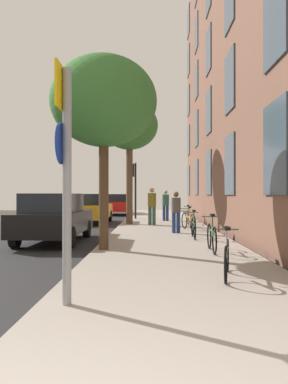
{
  "coord_description": "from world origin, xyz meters",
  "views": [
    {
      "loc": [
        0.55,
        -1.71,
        1.6
      ],
      "look_at": [
        0.33,
        10.22,
        1.68
      ],
      "focal_mm": 35.08,
      "sensor_mm": 36.0,
      "label": 1
    }
  ],
  "objects": [
    {
      "name": "ground_plane",
      "position": [
        -2.4,
        15.0,
        0.0
      ],
      "size": [
        41.8,
        41.8,
        0.0
      ],
      "primitive_type": "plane",
      "color": "#332D28"
    },
    {
      "name": "road_asphalt",
      "position": [
        -4.5,
        15.0,
        0.01
      ],
      "size": [
        7.0,
        38.0,
        0.01
      ],
      "primitive_type": "cube",
      "color": "#232326",
      "rests_on": "ground"
    },
    {
      "name": "sidewalk",
      "position": [
        1.1,
        15.0,
        0.06
      ],
      "size": [
        4.2,
        38.0,
        0.12
      ],
      "primitive_type": "cube",
      "color": "#9E9389",
      "rests_on": "ground"
    },
    {
      "name": "building_facade",
      "position": [
        3.69,
        14.5,
        8.14
      ],
      "size": [
        0.56,
        27.0,
        16.24
      ],
      "color": "brown",
      "rests_on": "ground"
    },
    {
      "name": "sign_post",
      "position": [
        -0.6,
        3.3,
        2.01
      ],
      "size": [
        0.15,
        0.6,
        3.21
      ],
      "color": "gray",
      "rests_on": "sidewalk"
    },
    {
      "name": "traffic_light",
      "position": [
        -0.51,
        21.32,
        2.47
      ],
      "size": [
        0.43,
        0.24,
        3.43
      ],
      "color": "black",
      "rests_on": "sidewalk"
    },
    {
      "name": "tree_near",
      "position": [
        -0.73,
        8.37,
        4.09
      ],
      "size": [
        2.88,
        2.88,
        5.22
      ],
      "color": "#4C3823",
      "rests_on": "sidewalk"
    },
    {
      "name": "tree_far",
      "position": [
        -0.54,
        17.1,
        5.02
      ],
      "size": [
        2.87,
        2.87,
        6.18
      ],
      "color": "brown",
      "rests_on": "sidewalk"
    },
    {
      "name": "bicycle_0",
      "position": [
        1.9,
        4.99,
        0.48
      ],
      "size": [
        0.53,
        1.61,
        0.92
      ],
      "color": "black",
      "rests_on": "sidewalk"
    },
    {
      "name": "bicycle_1",
      "position": [
        2.12,
        7.99,
        0.51
      ],
      "size": [
        0.42,
        1.72,
        0.98
      ],
      "color": "black",
      "rests_on": "sidewalk"
    },
    {
      "name": "bicycle_2",
      "position": [
        1.99,
        10.99,
        0.5
      ],
      "size": [
        0.42,
        1.69,
        0.96
      ],
      "color": "black",
      "rests_on": "sidewalk"
    },
    {
      "name": "bicycle_3",
      "position": [
        2.12,
        13.99,
        0.5
      ],
      "size": [
        0.55,
        1.74,
        0.98
      ],
      "color": "black",
      "rests_on": "sidewalk"
    },
    {
      "name": "bicycle_4",
      "position": [
        2.39,
        16.99,
        0.5
      ],
      "size": [
        0.42,
        1.73,
        0.97
      ],
      "color": "black",
      "rests_on": "sidewalk"
    },
    {
      "name": "pedestrian_0",
      "position": [
        1.51,
        12.72,
        1.03
      ],
      "size": [
        0.39,
        0.39,
        1.59
      ],
      "color": "navy",
      "rests_on": "sidewalk"
    },
    {
      "name": "pedestrian_1",
      "position": [
        0.59,
        16.6,
        1.16
      ],
      "size": [
        0.46,
        0.46,
        1.81
      ],
      "color": "#33594C",
      "rests_on": "sidewalk"
    },
    {
      "name": "pedestrian_2",
      "position": [
        1.37,
        19.42,
        1.11
      ],
      "size": [
        0.45,
        0.45,
        1.73
      ],
      "color": "navy",
      "rests_on": "sidewalk"
    },
    {
      "name": "car_0",
      "position": [
        -2.66,
        10.7,
        0.84
      ],
      "size": [
        1.87,
        4.47,
        1.62
      ],
      "color": "black",
      "rests_on": "road_asphalt"
    },
    {
      "name": "car_1",
      "position": [
        -2.72,
        18.98,
        0.84
      ],
      "size": [
        1.86,
        4.49,
        1.62
      ],
      "color": "orange",
      "rests_on": "road_asphalt"
    },
    {
      "name": "car_2",
      "position": [
        -2.03,
        27.56,
        0.84
      ],
      "size": [
        1.92,
        4.07,
        1.62
      ],
      "color": "red",
      "rests_on": "road_asphalt"
    }
  ]
}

